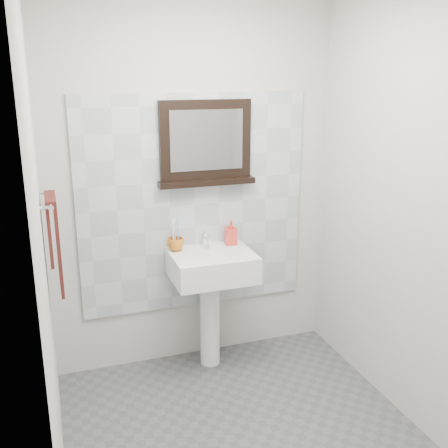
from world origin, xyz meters
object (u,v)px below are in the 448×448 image
Objects in this scene: hand_towel at (54,236)px; toothbrush_cup at (176,244)px; pedestal_sink at (212,278)px; framed_mirror at (206,145)px; soap_dispenser at (231,232)px.

toothbrush_cup is at bearing 25.38° from hand_towel.
hand_towel is at bearing -154.62° from toothbrush_cup.
pedestal_sink is 0.34m from toothbrush_cup.
framed_mirror is (0.24, 0.07, 0.65)m from toothbrush_cup.
framed_mirror is at bearing 23.22° from hand_towel.
hand_towel is (-0.99, -0.25, 0.48)m from pedestal_sink.
pedestal_sink is at bearing -138.44° from soap_dispenser.
hand_towel reaches higher than toothbrush_cup.
pedestal_sink is 0.35m from soap_dispenser.
hand_towel reaches higher than pedestal_sink.
toothbrush_cup is 0.90m from hand_towel.
hand_towel is at bearing -165.86° from pedestal_sink.
framed_mirror reaches higher than hand_towel.
soap_dispenser is 1.25m from hand_towel.
framed_mirror reaches higher than toothbrush_cup.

